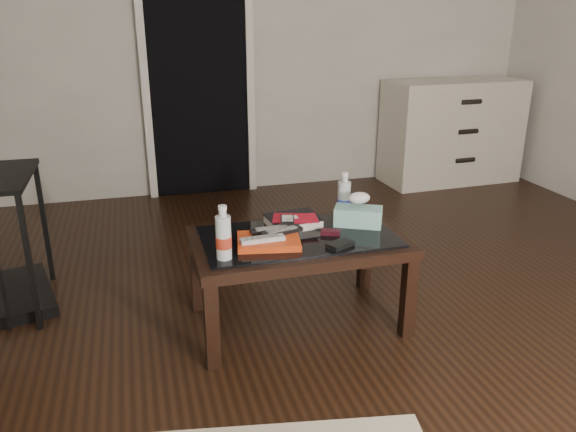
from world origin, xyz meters
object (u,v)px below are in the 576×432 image
object	(u,v)px
textbook	(293,221)
tissue_box	(358,216)
water_bottle_left	(223,232)
water_bottle_right	(344,195)
coffee_table	(298,248)
dresser	(451,131)

from	to	relation	value
textbook	tissue_box	world-z (taller)	tissue_box
textbook	water_bottle_left	size ratio (longest dim) A/B	1.05
water_bottle_left	water_bottle_right	bearing A→B (deg)	26.81
coffee_table	textbook	bearing A→B (deg)	84.61
coffee_table	water_bottle_right	size ratio (longest dim) A/B	4.20
water_bottle_right	coffee_table	bearing A→B (deg)	-149.08
textbook	water_bottle_right	distance (m)	0.30
dresser	water_bottle_left	xyz separation A→B (m)	(-2.42, -2.21, 0.13)
textbook	tissue_box	size ratio (longest dim) A/B	1.09
coffee_table	water_bottle_left	size ratio (longest dim) A/B	4.20
water_bottle_left	dresser	bearing A→B (deg)	42.35
dresser	water_bottle_right	size ratio (longest dim) A/B	5.12
water_bottle_left	water_bottle_right	size ratio (longest dim) A/B	1.00
dresser	water_bottle_right	xyz separation A→B (m)	(-1.75, -1.87, 0.13)
dresser	textbook	xyz separation A→B (m)	(-2.03, -1.91, 0.03)
water_bottle_left	water_bottle_right	xyz separation A→B (m)	(0.67, 0.34, 0.00)
water_bottle_left	textbook	bearing A→B (deg)	37.38
water_bottle_right	dresser	bearing A→B (deg)	46.88
coffee_table	water_bottle_right	xyz separation A→B (m)	(0.29, 0.18, 0.18)
textbook	water_bottle_right	size ratio (longest dim) A/B	1.05
water_bottle_left	tissue_box	xyz separation A→B (m)	(0.70, 0.22, -0.07)
coffee_table	water_bottle_left	world-z (taller)	water_bottle_left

